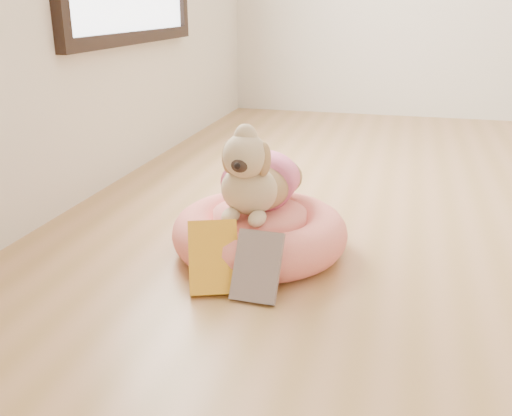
% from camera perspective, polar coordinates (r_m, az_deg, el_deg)
% --- Properties ---
extents(pet_bed, '(0.61, 0.61, 0.16)m').
position_cam_1_polar(pet_bed, '(2.00, 0.37, -2.48)').
color(pet_bed, '#EA5B63').
rests_on(pet_bed, floor).
extents(dog, '(0.32, 0.46, 0.33)m').
position_cam_1_polar(dog, '(1.94, 0.09, 4.48)').
color(dog, brown).
rests_on(dog, pet_bed).
extents(book_yellow, '(0.19, 0.19, 0.21)m').
position_cam_1_polar(book_yellow, '(1.75, -4.28, -4.95)').
color(book_yellow, yellow).
rests_on(book_yellow, floor).
extents(book_white, '(0.14, 0.14, 0.19)m').
position_cam_1_polar(book_white, '(1.71, 0.12, -5.86)').
color(book_white, silver).
rests_on(book_white, floor).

